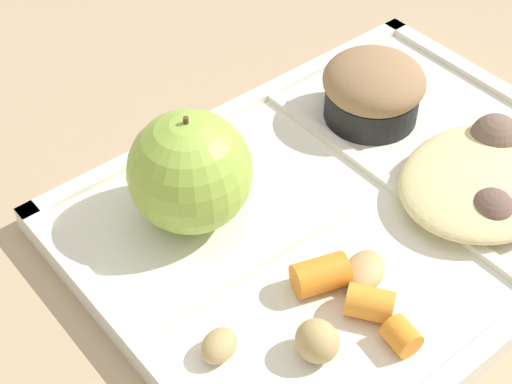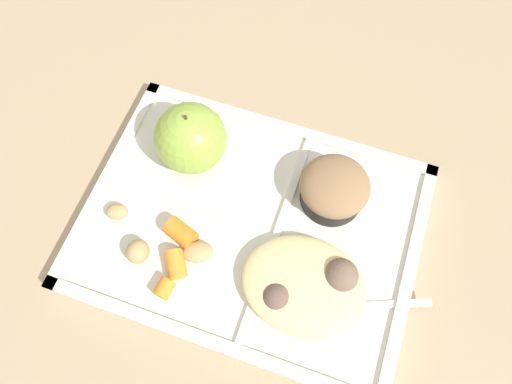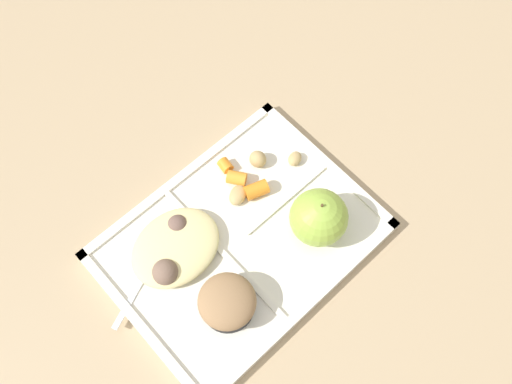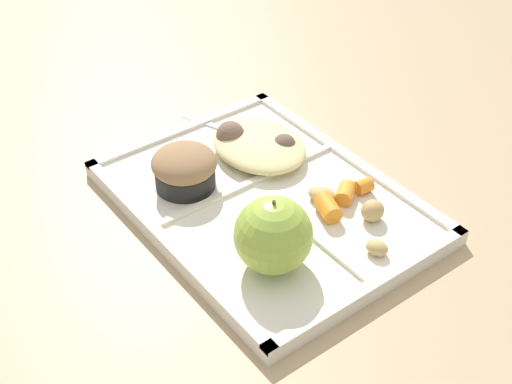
# 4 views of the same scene
# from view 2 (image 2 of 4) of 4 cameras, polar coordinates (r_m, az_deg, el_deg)

# --- Properties ---
(ground) EXTENTS (6.00, 6.00, 0.00)m
(ground) POSITION_cam_2_polar(r_m,az_deg,el_deg) (0.58, -0.61, -4.51)
(ground) COLOR tan
(lunch_tray) EXTENTS (0.39, 0.29, 0.02)m
(lunch_tray) POSITION_cam_2_polar(r_m,az_deg,el_deg) (0.57, -0.63, -4.22)
(lunch_tray) COLOR silver
(lunch_tray) RESTS_ON ground
(green_apple) EXTENTS (0.09, 0.09, 0.09)m
(green_apple) POSITION_cam_2_polar(r_m,az_deg,el_deg) (0.57, -7.86, 6.41)
(green_apple) COLOR #93B742
(green_apple) RESTS_ON lunch_tray
(bran_muffin) EXTENTS (0.08, 0.08, 0.05)m
(bran_muffin) POSITION_cam_2_polar(r_m,az_deg,el_deg) (0.56, 9.35, 0.39)
(bran_muffin) COLOR black
(bran_muffin) RESTS_ON lunch_tray
(carrot_slice_tilted) EXTENTS (0.02, 0.02, 0.02)m
(carrot_slice_tilted) POSITION_cam_2_polar(r_m,az_deg,el_deg) (0.54, -11.01, -11.32)
(carrot_slice_tilted) COLOR orange
(carrot_slice_tilted) RESTS_ON lunch_tray
(carrot_slice_small) EXTENTS (0.04, 0.03, 0.02)m
(carrot_slice_small) POSITION_cam_2_polar(r_m,az_deg,el_deg) (0.55, -9.02, -4.87)
(carrot_slice_small) COLOR orange
(carrot_slice_small) RESTS_ON lunch_tray
(carrot_slice_near_corner) EXTENTS (0.03, 0.04, 0.02)m
(carrot_slice_near_corner) POSITION_cam_2_polar(r_m,az_deg,el_deg) (0.54, -9.62, -8.59)
(carrot_slice_near_corner) COLOR orange
(carrot_slice_near_corner) RESTS_ON lunch_tray
(potato_chunk_large) EXTENTS (0.03, 0.03, 0.03)m
(potato_chunk_large) POSITION_cam_2_polar(r_m,az_deg,el_deg) (0.55, -14.05, -6.97)
(potato_chunk_large) COLOR tan
(potato_chunk_large) RESTS_ON lunch_tray
(potato_chunk_wedge) EXTENTS (0.04, 0.04, 0.02)m
(potato_chunk_wedge) POSITION_cam_2_polar(r_m,az_deg,el_deg) (0.55, -7.00, -7.19)
(potato_chunk_wedge) COLOR tan
(potato_chunk_wedge) RESTS_ON lunch_tray
(potato_chunk_golden) EXTENTS (0.03, 0.03, 0.02)m
(potato_chunk_golden) POSITION_cam_2_polar(r_m,az_deg,el_deg) (0.58, -16.40, -2.30)
(potato_chunk_golden) COLOR tan
(potato_chunk_golden) RESTS_ON lunch_tray
(egg_noodle_pile) EXTENTS (0.14, 0.11, 0.03)m
(egg_noodle_pile) POSITION_cam_2_polar(r_m,az_deg,el_deg) (0.53, 5.79, -11.07)
(egg_noodle_pile) COLOR beige
(egg_noodle_pile) RESTS_ON lunch_tray
(meatball_side) EXTENTS (0.03, 0.03, 0.03)m
(meatball_side) POSITION_cam_2_polar(r_m,az_deg,el_deg) (0.52, 2.49, -12.56)
(meatball_side) COLOR brown
(meatball_side) RESTS_ON lunch_tray
(meatball_back) EXTENTS (0.04, 0.04, 0.04)m
(meatball_back) POSITION_cam_2_polar(r_m,az_deg,el_deg) (0.53, 10.18, -9.90)
(meatball_back) COLOR #755B4C
(meatball_back) RESTS_ON lunch_tray
(plastic_fork) EXTENTS (0.16, 0.08, 0.00)m
(plastic_fork) POSITION_cam_2_polar(r_m,az_deg,el_deg) (0.54, 10.79, -13.46)
(plastic_fork) COLOR silver
(plastic_fork) RESTS_ON lunch_tray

